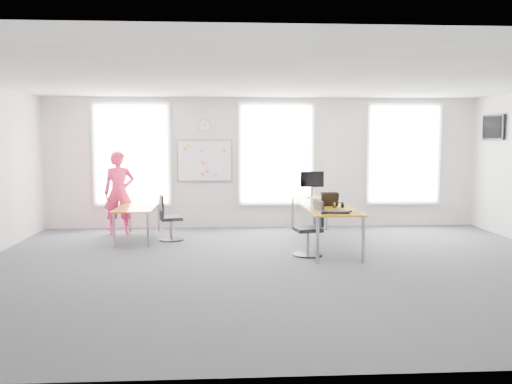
{
  "coord_description": "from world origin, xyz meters",
  "views": [
    {
      "loc": [
        -0.93,
        -8.5,
        2.07
      ],
      "look_at": [
        -0.34,
        1.2,
        1.1
      ],
      "focal_mm": 38.0,
      "sensor_mm": 36.0,
      "label": 1
    }
  ],
  "objects": [
    {
      "name": "lens_cap",
      "position": [
        1.14,
        0.94,
        0.81
      ],
      "size": [
        0.08,
        0.08,
        0.01
      ],
      "primitive_type": "cylinder",
      "rotation": [
        0.0,
        0.0,
        0.18
      ],
      "color": "black",
      "rests_on": "desk_right"
    },
    {
      "name": "window_left",
      "position": [
        -3.0,
        3.97,
        1.7
      ],
      "size": [
        1.6,
        0.06,
        2.2
      ],
      "primitive_type": "cube",
      "color": "silver",
      "rests_on": "wall_back"
    },
    {
      "name": "desk_right",
      "position": [
        1.01,
        1.84,
        0.75
      ],
      "size": [
        0.88,
        3.32,
        0.81
      ],
      "color": "#B87F1A",
      "rests_on": "ground"
    },
    {
      "name": "wall_back",
      "position": [
        0.0,
        4.0,
        1.5
      ],
      "size": [
        10.0,
        0.0,
        10.0
      ],
      "primitive_type": "plane",
      "rotation": [
        1.57,
        0.0,
        0.0
      ],
      "color": "silver",
      "rests_on": "ground"
    },
    {
      "name": "person",
      "position": [
        -3.17,
        3.25,
        0.9
      ],
      "size": [
        0.73,
        0.56,
        1.8
      ],
      "primitive_type": "imported",
      "rotation": [
        0.0,
        0.0,
        0.21
      ],
      "color": "#E21F51",
      "rests_on": "ground"
    },
    {
      "name": "wall_clock",
      "position": [
        -1.35,
        3.97,
        2.35
      ],
      "size": [
        0.3,
        0.04,
        0.3
      ],
      "primitive_type": "cylinder",
      "rotation": [
        1.57,
        0.0,
        0.0
      ],
      "color": "gray",
      "rests_on": "wall_back"
    },
    {
      "name": "headphones",
      "position": [
        1.15,
        1.12,
        0.86
      ],
      "size": [
        0.19,
        0.1,
        0.11
      ],
      "rotation": [
        0.0,
        0.0,
        0.04
      ],
      "color": "black",
      "rests_on": "desk_right"
    },
    {
      "name": "wall_front",
      "position": [
        0.0,
        -4.0,
        1.5
      ],
      "size": [
        10.0,
        0.0,
        10.0
      ],
      "primitive_type": "plane",
      "rotation": [
        -1.57,
        0.0,
        0.0
      ],
      "color": "silver",
      "rests_on": "ground"
    },
    {
      "name": "ceiling",
      "position": [
        0.0,
        0.0,
        3.0
      ],
      "size": [
        10.0,
        10.0,
        0.0
      ],
      "primitive_type": "plane",
      "rotation": [
        3.14,
        0.0,
        0.0
      ],
      "color": "white",
      "rests_on": "ground"
    },
    {
      "name": "whiteboard",
      "position": [
        -1.35,
        3.97,
        1.55
      ],
      "size": [
        1.2,
        0.03,
        0.9
      ],
      "primitive_type": "cube",
      "color": "white",
      "rests_on": "wall_back"
    },
    {
      "name": "monitor",
      "position": [
        0.95,
        2.84,
        1.15
      ],
      "size": [
        0.51,
        0.21,
        0.56
      ],
      "rotation": [
        0.0,
        0.0,
        0.06
      ],
      "color": "black",
      "rests_on": "desk_right"
    },
    {
      "name": "desk_left",
      "position": [
        -2.68,
        2.66,
        0.63
      ],
      "size": [
        0.75,
        1.89,
        0.69
      ],
      "color": "#B87F1A",
      "rests_on": "ground"
    },
    {
      "name": "chair_left",
      "position": [
        -2.04,
        2.43,
        0.41
      ],
      "size": [
        0.51,
        0.51,
        0.93
      ],
      "rotation": [
        0.0,
        0.0,
        1.81
      ],
      "color": "black",
      "rests_on": "ground"
    },
    {
      "name": "mouse",
      "position": [
        1.24,
        0.54,
        0.83
      ],
      "size": [
        0.08,
        0.11,
        0.04
      ],
      "primitive_type": "ellipsoid",
      "rotation": [
        0.0,
        0.0,
        -0.13
      ],
      "color": "black",
      "rests_on": "desk_right"
    },
    {
      "name": "tv",
      "position": [
        4.95,
        3.0,
        2.3
      ],
      "size": [
        0.06,
        0.9,
        0.55
      ],
      "primitive_type": "cube",
      "color": "black",
      "rests_on": "wall_right"
    },
    {
      "name": "window_mid",
      "position": [
        0.3,
        3.97,
        1.7
      ],
      "size": [
        1.6,
        0.06,
        2.2
      ],
      "primitive_type": "cube",
      "color": "silver",
      "rests_on": "wall_back"
    },
    {
      "name": "paper_stack",
      "position": [
        0.93,
        1.91,
        0.86
      ],
      "size": [
        0.34,
        0.27,
        0.11
      ],
      "primitive_type": "cube",
      "rotation": [
        0.0,
        0.0,
        -0.12
      ],
      "color": "#EFE6BC",
      "rests_on": "desk_right"
    },
    {
      "name": "chair_right",
      "position": [
        0.61,
        0.85,
        0.43
      ],
      "size": [
        0.52,
        0.52,
        0.97
      ],
      "rotation": [
        0.0,
        0.0,
        -1.4
      ],
      "color": "black",
      "rests_on": "ground"
    },
    {
      "name": "keyboard",
      "position": [
        0.94,
        0.44,
        0.82
      ],
      "size": [
        0.5,
        0.19,
        0.02
      ],
      "primitive_type": "cube",
      "rotation": [
        0.0,
        0.0,
        -0.02
      ],
      "color": "black",
      "rests_on": "desk_right"
    },
    {
      "name": "floor",
      "position": [
        0.0,
        0.0,
        0.0
      ],
      "size": [
        10.0,
        10.0,
        0.0
      ],
      "primitive_type": "plane",
      "color": "#242529",
      "rests_on": "ground"
    },
    {
      "name": "window_right",
      "position": [
        3.3,
        3.97,
        1.7
      ],
      "size": [
        1.6,
        0.06,
        2.2
      ],
      "primitive_type": "cube",
      "color": "silver",
      "rests_on": "wall_back"
    },
    {
      "name": "laptop_sleeve",
      "position": [
        1.04,
        1.34,
        0.94
      ],
      "size": [
        0.32,
        0.18,
        0.26
      ],
      "rotation": [
        0.0,
        0.0,
        0.04
      ],
      "color": "black",
      "rests_on": "desk_right"
    }
  ]
}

